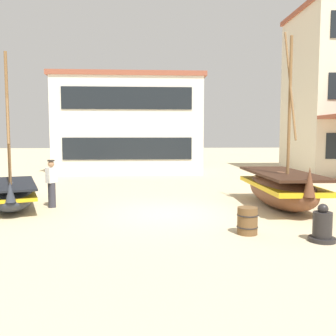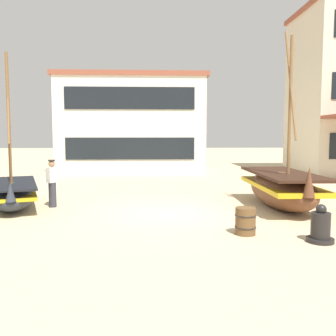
{
  "view_description": "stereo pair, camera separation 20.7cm",
  "coord_description": "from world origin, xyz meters",
  "px_view_note": "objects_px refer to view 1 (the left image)",
  "views": [
    {
      "loc": [
        -0.79,
        -11.74,
        2.56
      ],
      "look_at": [
        0.0,
        1.0,
        1.4
      ],
      "focal_mm": 39.2,
      "sensor_mm": 36.0,
      "label": 1
    },
    {
      "loc": [
        -0.58,
        -11.75,
        2.56
      ],
      "look_at": [
        0.0,
        1.0,
        1.4
      ],
      "focal_mm": 39.2,
      "sensor_mm": 36.0,
      "label": 2
    }
  ],
  "objects_px": {
    "fisherman_by_hull": "(52,184)",
    "harbor_building_main": "(129,125)",
    "fishing_boat_centre_large": "(11,194)",
    "wooden_barrel": "(247,221)",
    "capstan_winch": "(322,227)",
    "fishing_boat_near_left": "(281,188)"
  },
  "relations": [
    {
      "from": "fisherman_by_hull",
      "to": "wooden_barrel",
      "type": "bearing_deg",
      "value": -33.17
    },
    {
      "from": "fisherman_by_hull",
      "to": "harbor_building_main",
      "type": "distance_m",
      "value": 12.81
    },
    {
      "from": "harbor_building_main",
      "to": "fisherman_by_hull",
      "type": "bearing_deg",
      "value": -100.07
    },
    {
      "from": "fisherman_by_hull",
      "to": "capstan_winch",
      "type": "xyz_separation_m",
      "value": [
        7.53,
        -4.62,
        -0.47
      ]
    },
    {
      "from": "capstan_winch",
      "to": "harbor_building_main",
      "type": "xyz_separation_m",
      "value": [
        -5.33,
        17.01,
        2.9
      ]
    },
    {
      "from": "fishing_boat_near_left",
      "to": "fishing_boat_centre_large",
      "type": "xyz_separation_m",
      "value": [
        -9.46,
        0.39,
        -0.18
      ]
    },
    {
      "from": "fishing_boat_centre_large",
      "to": "fisherman_by_hull",
      "type": "height_order",
      "value": "fishing_boat_centre_large"
    },
    {
      "from": "fishing_boat_near_left",
      "to": "harbor_building_main",
      "type": "height_order",
      "value": "harbor_building_main"
    },
    {
      "from": "fishing_boat_near_left",
      "to": "fishing_boat_centre_large",
      "type": "height_order",
      "value": "fishing_boat_near_left"
    },
    {
      "from": "harbor_building_main",
      "to": "fishing_boat_near_left",
      "type": "bearing_deg",
      "value": -65.42
    },
    {
      "from": "fishing_boat_near_left",
      "to": "wooden_barrel",
      "type": "distance_m",
      "value": 4.05
    },
    {
      "from": "wooden_barrel",
      "to": "harbor_building_main",
      "type": "distance_m",
      "value": 16.93
    },
    {
      "from": "harbor_building_main",
      "to": "fishing_boat_centre_large",
      "type": "bearing_deg",
      "value": -106.06
    },
    {
      "from": "wooden_barrel",
      "to": "harbor_building_main",
      "type": "height_order",
      "value": "harbor_building_main"
    },
    {
      "from": "fishing_boat_centre_large",
      "to": "wooden_barrel",
      "type": "bearing_deg",
      "value": -27.47
    },
    {
      "from": "fishing_boat_near_left",
      "to": "wooden_barrel",
      "type": "height_order",
      "value": "fishing_boat_near_left"
    },
    {
      "from": "fishing_boat_centre_large",
      "to": "wooden_barrel",
      "type": "xyz_separation_m",
      "value": [
        7.3,
        -3.8,
        -0.17
      ]
    },
    {
      "from": "fisherman_by_hull",
      "to": "capstan_winch",
      "type": "distance_m",
      "value": 8.85
    },
    {
      "from": "capstan_winch",
      "to": "harbor_building_main",
      "type": "height_order",
      "value": "harbor_building_main"
    },
    {
      "from": "fisherman_by_hull",
      "to": "harbor_building_main",
      "type": "relative_size",
      "value": 0.17
    },
    {
      "from": "harbor_building_main",
      "to": "capstan_winch",
      "type": "bearing_deg",
      "value": -72.59
    },
    {
      "from": "fisherman_by_hull",
      "to": "wooden_barrel",
      "type": "height_order",
      "value": "fisherman_by_hull"
    }
  ]
}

